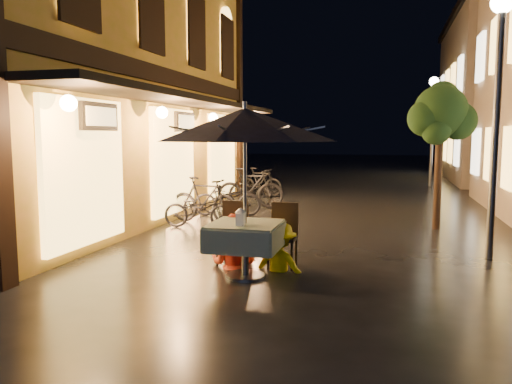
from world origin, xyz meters
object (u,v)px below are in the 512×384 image
(streetlamp_near, at_px, (499,77))
(patio_umbrella, at_px, (245,125))
(person_orange, at_px, (234,215))
(bicycle_0, at_px, (199,209))
(cafe_table, at_px, (245,236))
(person_yellow, at_px, (280,224))
(table_lantern, at_px, (241,216))

(streetlamp_near, xyz_separation_m, patio_umbrella, (-3.56, -2.04, -0.77))
(streetlamp_near, distance_m, person_orange, 4.68)
(streetlamp_near, bearing_deg, bicycle_0, 166.86)
(streetlamp_near, relative_size, cafe_table, 4.27)
(person_yellow, distance_m, bicycle_0, 3.72)
(patio_umbrella, distance_m, bicycle_0, 4.26)
(patio_umbrella, bearing_deg, cafe_table, 180.00)
(person_orange, distance_m, person_yellow, 0.74)
(cafe_table, relative_size, patio_umbrella, 0.39)
(cafe_table, distance_m, table_lantern, 0.40)
(patio_umbrella, relative_size, table_lantern, 10.08)
(person_orange, xyz_separation_m, person_yellow, (0.74, -0.04, -0.10))
(cafe_table, relative_size, person_orange, 0.62)
(table_lantern, bearing_deg, streetlamp_near, 32.48)
(cafe_table, height_order, table_lantern, table_lantern)
(cafe_table, bearing_deg, table_lantern, -90.00)
(streetlamp_near, bearing_deg, patio_umbrella, -150.10)
(streetlamp_near, relative_size, bicycle_0, 2.71)
(cafe_table, bearing_deg, person_yellow, 52.32)
(person_yellow, xyz_separation_m, bicycle_0, (-2.40, 2.83, -0.28))
(streetlamp_near, height_order, cafe_table, streetlamp_near)
(cafe_table, height_order, person_yellow, person_yellow)
(table_lantern, xyz_separation_m, bicycle_0, (-2.00, 3.56, -0.51))
(person_orange, bearing_deg, person_yellow, -177.76)
(streetlamp_near, distance_m, person_yellow, 4.16)
(table_lantern, bearing_deg, person_orange, 113.63)
(person_yellow, height_order, bicycle_0, person_yellow)
(person_yellow, relative_size, bicycle_0, 0.88)
(streetlamp_near, bearing_deg, table_lantern, -147.52)
(patio_umbrella, xyz_separation_m, person_yellow, (0.40, 0.52, -1.46))
(streetlamp_near, distance_m, table_lantern, 4.67)
(person_orange, bearing_deg, cafe_table, 126.58)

